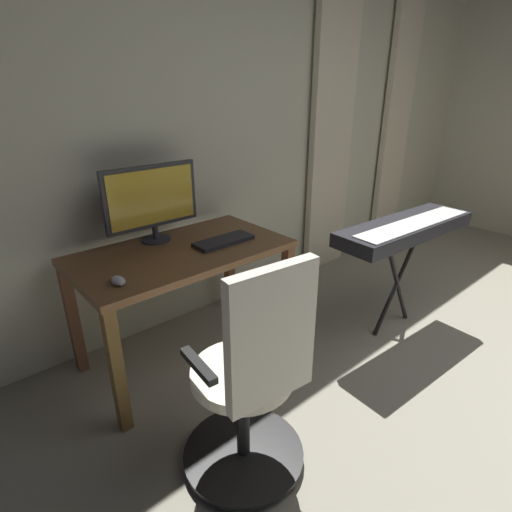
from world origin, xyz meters
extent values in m
cube|color=beige|center=(0.00, -2.73, 1.43)|extent=(5.38, 0.10, 2.87)
cube|color=beige|center=(-1.43, -2.62, 1.28)|extent=(0.41, 0.06, 2.57)
cube|color=beige|center=(-0.41, -2.62, 1.28)|extent=(0.50, 0.06, 2.57)
cube|color=brown|center=(1.38, -2.23, 0.72)|extent=(1.23, 0.70, 0.04)
cube|color=brown|center=(0.81, -1.92, 0.35)|extent=(0.06, 0.06, 0.70)
cube|color=brown|center=(1.96, -1.92, 0.35)|extent=(0.06, 0.06, 0.70)
cube|color=brown|center=(0.81, -2.54, 0.35)|extent=(0.06, 0.06, 0.70)
cube|color=brown|center=(1.96, -2.54, 0.35)|extent=(0.06, 0.06, 0.70)
cylinder|color=black|center=(1.63, -1.37, 0.04)|extent=(0.56, 0.56, 0.02)
sphere|color=black|center=(1.37, -1.35, 0.03)|extent=(0.05, 0.05, 0.05)
sphere|color=black|center=(1.52, -1.61, 0.03)|extent=(0.05, 0.05, 0.05)
sphere|color=black|center=(1.82, -1.55, 0.03)|extent=(0.05, 0.05, 0.05)
sphere|color=black|center=(1.85, -1.25, 0.03)|extent=(0.05, 0.05, 0.05)
sphere|color=black|center=(1.57, -1.12, 0.03)|extent=(0.05, 0.05, 0.05)
cylinder|color=black|center=(1.63, -1.37, 0.26)|extent=(0.06, 0.06, 0.43)
cylinder|color=beige|center=(1.63, -1.37, 0.50)|extent=(0.48, 0.48, 0.05)
cube|color=beige|center=(1.65, -1.18, 0.80)|extent=(0.38, 0.09, 0.55)
cube|color=black|center=(1.83, -1.40, 0.63)|extent=(0.06, 0.24, 0.03)
cube|color=black|center=(1.43, -1.35, 0.63)|extent=(0.06, 0.24, 0.03)
cylinder|color=#333338|center=(1.42, -2.46, 0.75)|extent=(0.18, 0.18, 0.01)
cylinder|color=#333338|center=(1.42, -2.46, 0.79)|extent=(0.04, 0.04, 0.08)
cube|color=#333338|center=(1.42, -2.46, 1.02)|extent=(0.59, 0.03, 0.37)
cube|color=gold|center=(1.42, -2.44, 1.02)|extent=(0.54, 0.01, 0.32)
cube|color=#232328|center=(1.13, -2.15, 0.75)|extent=(0.37, 0.14, 0.02)
ellipsoid|color=silver|center=(1.85, -2.04, 0.76)|extent=(0.06, 0.10, 0.04)
cylinder|color=black|center=(0.10, -1.54, 0.35)|extent=(0.40, 0.05, 0.71)
cylinder|color=black|center=(0.10, -1.54, 0.35)|extent=(0.40, 0.05, 0.71)
cube|color=#232328|center=(0.10, -1.54, 0.75)|extent=(1.12, 0.38, 0.09)
cube|color=white|center=(0.10, -1.49, 0.80)|extent=(1.02, 0.23, 0.01)
camera|label=1|loc=(2.49, -0.30, 1.63)|focal=28.35mm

